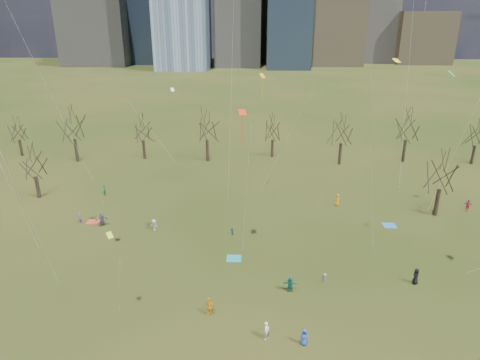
{
  "coord_description": "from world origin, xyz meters",
  "views": [
    {
      "loc": [
        1.69,
        -34.88,
        24.9
      ],
      "look_at": [
        0.0,
        12.0,
        7.0
      ],
      "focal_mm": 32.0,
      "sensor_mm": 36.0,
      "label": 1
    }
  ],
  "objects_px": {
    "person_0": "(304,337)",
    "blanket_navy": "(389,225)",
    "person_1": "(267,331)",
    "blanket_teal": "(234,258)",
    "blanket_crimson": "(93,222)",
    "person_4": "(210,307)"
  },
  "relations": [
    {
      "from": "person_0",
      "to": "person_1",
      "type": "relative_size",
      "value": 0.92
    },
    {
      "from": "blanket_navy",
      "to": "blanket_teal",
      "type": "bearing_deg",
      "value": -155.93
    },
    {
      "from": "blanket_teal",
      "to": "person_0",
      "type": "bearing_deg",
      "value": -64.2
    },
    {
      "from": "blanket_navy",
      "to": "person_0",
      "type": "relative_size",
      "value": 1.06
    },
    {
      "from": "blanket_teal",
      "to": "blanket_navy",
      "type": "relative_size",
      "value": 1.0
    },
    {
      "from": "blanket_teal",
      "to": "person_4",
      "type": "distance_m",
      "value": 9.82
    },
    {
      "from": "person_1",
      "to": "person_0",
      "type": "bearing_deg",
      "value": -71.55
    },
    {
      "from": "blanket_navy",
      "to": "blanket_crimson",
      "type": "relative_size",
      "value": 1.0
    },
    {
      "from": "blanket_teal",
      "to": "person_0",
      "type": "xyz_separation_m",
      "value": [
        6.31,
        -13.06,
        0.74
      ]
    },
    {
      "from": "blanket_crimson",
      "to": "person_1",
      "type": "bearing_deg",
      "value": -43.27
    },
    {
      "from": "blanket_crimson",
      "to": "person_0",
      "type": "height_order",
      "value": "person_0"
    },
    {
      "from": "person_1",
      "to": "blanket_crimson",
      "type": "bearing_deg",
      "value": 76.45
    },
    {
      "from": "person_0",
      "to": "blanket_navy",
      "type": "bearing_deg",
      "value": 71.38
    },
    {
      "from": "blanket_teal",
      "to": "person_1",
      "type": "xyz_separation_m",
      "value": [
        3.3,
        -12.46,
        0.81
      ]
    },
    {
      "from": "blanket_crimson",
      "to": "person_4",
      "type": "bearing_deg",
      "value": -46.42
    },
    {
      "from": "blanket_crimson",
      "to": "person_4",
      "type": "xyz_separation_m",
      "value": [
        17.08,
        -17.95,
        0.87
      ]
    },
    {
      "from": "blanket_crimson",
      "to": "person_4",
      "type": "distance_m",
      "value": 24.8
    },
    {
      "from": "blanket_teal",
      "to": "person_1",
      "type": "relative_size",
      "value": 0.97
    },
    {
      "from": "blanket_teal",
      "to": "blanket_crimson",
      "type": "distance_m",
      "value": 20.53
    },
    {
      "from": "person_0",
      "to": "person_4",
      "type": "height_order",
      "value": "person_4"
    },
    {
      "from": "blanket_crimson",
      "to": "person_0",
      "type": "relative_size",
      "value": 1.06
    },
    {
      "from": "person_0",
      "to": "person_1",
      "type": "distance_m",
      "value": 3.07
    }
  ]
}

